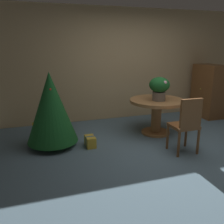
# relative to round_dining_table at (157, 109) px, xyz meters

# --- Properties ---
(ground_plane) EXTENTS (6.60, 6.60, 0.00)m
(ground_plane) POSITION_rel_round_dining_table_xyz_m (-0.18, -0.86, -0.52)
(ground_plane) COLOR slate
(back_wall_panel) EXTENTS (6.00, 0.10, 2.60)m
(back_wall_panel) POSITION_rel_round_dining_table_xyz_m (-0.18, 1.34, 0.78)
(back_wall_panel) COLOR tan
(back_wall_panel) RESTS_ON ground_plane
(round_dining_table) EXTENTS (1.09, 1.09, 0.71)m
(round_dining_table) POSITION_rel_round_dining_table_xyz_m (0.00, 0.00, 0.00)
(round_dining_table) COLOR #9E6B3D
(round_dining_table) RESTS_ON ground_plane
(flower_vase) EXTENTS (0.40, 0.40, 0.46)m
(flower_vase) POSITION_rel_round_dining_table_xyz_m (-0.01, -0.08, 0.46)
(flower_vase) COLOR #665B51
(flower_vase) RESTS_ON round_dining_table
(wooden_chair_near) EXTENTS (0.42, 0.39, 0.96)m
(wooden_chair_near) POSITION_rel_round_dining_table_xyz_m (0.00, -1.02, 0.01)
(wooden_chair_near) COLOR brown
(wooden_chair_near) RESTS_ON ground_plane
(holiday_tree) EXTENTS (0.89, 0.89, 1.33)m
(holiday_tree) POSITION_rel_round_dining_table_xyz_m (-2.07, -0.01, 0.19)
(holiday_tree) COLOR brown
(holiday_tree) RESTS_ON ground_plane
(gift_box_gold) EXTENTS (0.17, 0.27, 0.19)m
(gift_box_gold) POSITION_rel_round_dining_table_xyz_m (-1.44, -0.25, -0.43)
(gift_box_gold) COLOR gold
(gift_box_gold) RESTS_ON ground_plane
(wooden_cabinet) EXTENTS (0.51, 0.80, 1.30)m
(wooden_cabinet) POSITION_rel_round_dining_table_xyz_m (1.84, 0.73, 0.13)
(wooden_cabinet) COLOR brown
(wooden_cabinet) RESTS_ON ground_plane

